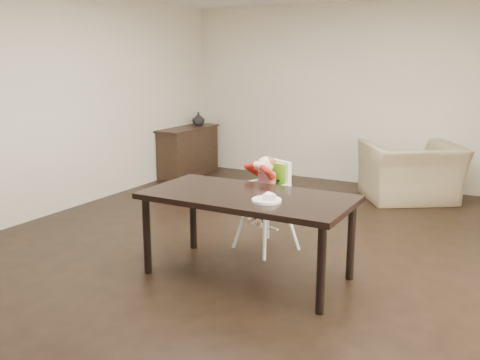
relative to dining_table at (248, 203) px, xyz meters
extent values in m
plane|color=black|center=(-0.04, 0.54, -0.67)|extent=(7.00, 7.00, 0.00)
cube|color=beige|center=(-0.04, 4.04, 0.68)|extent=(6.00, 0.02, 2.70)
cube|color=beige|center=(-3.04, 0.54, 0.68)|extent=(0.02, 7.00, 2.70)
cube|color=black|center=(0.00, 0.00, 0.05)|extent=(1.80, 0.90, 0.05)
cylinder|color=black|center=(-0.82, -0.37, -0.32)|extent=(0.07, 0.07, 0.70)
cylinder|color=black|center=(0.82, -0.37, -0.32)|extent=(0.07, 0.07, 0.70)
cylinder|color=black|center=(-0.82, 0.37, -0.32)|extent=(0.07, 0.07, 0.70)
cylinder|color=black|center=(0.82, 0.37, -0.32)|extent=(0.07, 0.07, 0.70)
cylinder|color=white|center=(-0.40, 0.60, -0.42)|extent=(0.05, 0.05, 0.51)
cylinder|color=white|center=(-0.06, 0.47, -0.42)|extent=(0.05, 0.05, 0.51)
cylinder|color=white|center=(-0.26, 0.94, -0.42)|extent=(0.05, 0.05, 0.51)
cylinder|color=white|center=(0.08, 0.80, -0.42)|extent=(0.05, 0.05, 0.51)
cube|color=white|center=(-0.16, 0.70, -0.16)|extent=(0.46, 0.44, 0.05)
cube|color=#6BC719|center=(-0.16, 0.70, -0.13)|extent=(0.37, 0.36, 0.03)
cube|color=white|center=(-0.11, 0.83, 0.04)|extent=(0.35, 0.18, 0.38)
cube|color=#6BC719|center=(-0.12, 0.81, 0.04)|extent=(0.29, 0.13, 0.34)
cube|color=black|center=(-0.20, 0.77, 0.04)|extent=(0.09, 0.16, 0.02)
cube|color=black|center=(-0.09, 0.72, 0.04)|extent=(0.09, 0.16, 0.02)
cylinder|color=#B11418|center=(-0.16, 0.70, 0.00)|extent=(0.27, 0.27, 0.24)
sphere|color=beige|center=(-0.17, 0.68, 0.20)|extent=(0.21, 0.21, 0.16)
ellipsoid|color=brown|center=(-0.16, 0.71, 0.22)|extent=(0.21, 0.21, 0.12)
sphere|color=beige|center=(-0.23, 0.62, 0.21)|extent=(0.09, 0.09, 0.07)
sphere|color=beige|center=(-0.17, 0.59, 0.21)|extent=(0.09, 0.09, 0.07)
cylinder|color=white|center=(0.25, -0.14, 0.09)|extent=(0.26, 0.26, 0.02)
torus|color=white|center=(0.25, -0.14, 0.10)|extent=(0.26, 0.26, 0.01)
imported|color=#998561|center=(0.72, 3.34, -0.15)|extent=(1.42, 1.30, 1.04)
cube|color=black|center=(-2.82, 3.24, -0.29)|extent=(0.40, 1.20, 0.76)
cube|color=black|center=(-2.82, 3.24, 0.10)|extent=(0.44, 1.26, 0.03)
imported|color=#99999E|center=(-2.82, 3.56, 0.22)|extent=(0.28, 0.29, 0.21)
camera|label=1|loc=(2.09, -3.94, 1.23)|focal=40.00mm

